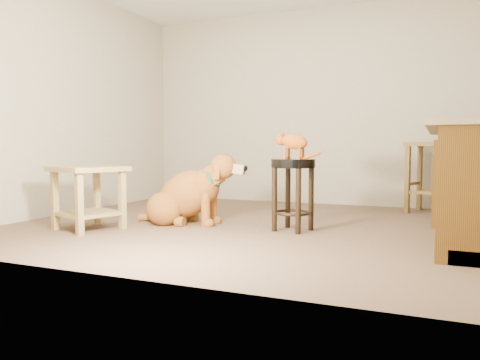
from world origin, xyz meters
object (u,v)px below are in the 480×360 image
at_px(tabby_kitten, 292,143).
at_px(padded_stool, 293,180).
at_px(golden_retriever, 188,196).
at_px(side_table, 88,188).
at_px(wood_stool, 429,176).

bearing_deg(tabby_kitten, padded_stool, -5.72).
height_order(golden_retriever, tabby_kitten, tabby_kitten).
height_order(padded_stool, tabby_kitten, tabby_kitten).
distance_m(side_table, golden_retriever, 0.94).
height_order(wood_stool, golden_retriever, wood_stool).
relative_size(padded_stool, tabby_kitten, 1.48).
xyz_separation_m(side_table, tabby_kitten, (1.74, 0.68, 0.42)).
relative_size(padded_stool, wood_stool, 0.80).
distance_m(wood_stool, side_table, 3.75).
relative_size(golden_retriever, tabby_kitten, 2.67).
height_order(wood_stool, tabby_kitten, tabby_kitten).
xyz_separation_m(padded_stool, wood_stool, (1.11, 1.75, -0.04)).
distance_m(padded_stool, tabby_kitten, 0.34).
xyz_separation_m(wood_stool, tabby_kitten, (-1.12, -1.75, 0.37)).
bearing_deg(padded_stool, wood_stool, 57.56).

